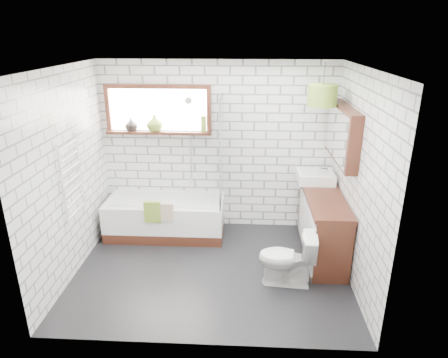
# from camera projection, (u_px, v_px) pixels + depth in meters

# --- Properties ---
(floor) EXTENTS (3.40, 2.60, 0.01)m
(floor) POSITION_uv_depth(u_px,v_px,m) (211.00, 270.00, 5.10)
(floor) COLOR black
(floor) RESTS_ON ground
(ceiling) EXTENTS (3.40, 2.60, 0.01)m
(ceiling) POSITION_uv_depth(u_px,v_px,m) (209.00, 67.00, 4.22)
(ceiling) COLOR white
(ceiling) RESTS_ON ground
(wall_back) EXTENTS (3.40, 0.01, 2.50)m
(wall_back) POSITION_uv_depth(u_px,v_px,m) (218.00, 147.00, 5.89)
(wall_back) COLOR white
(wall_back) RESTS_ON ground
(wall_front) EXTENTS (3.40, 0.01, 2.50)m
(wall_front) POSITION_uv_depth(u_px,v_px,m) (197.00, 230.00, 3.44)
(wall_front) COLOR white
(wall_front) RESTS_ON ground
(wall_left) EXTENTS (0.01, 2.60, 2.50)m
(wall_left) POSITION_uv_depth(u_px,v_px,m) (68.00, 175.00, 4.75)
(wall_left) COLOR white
(wall_left) RESTS_ON ground
(wall_right) EXTENTS (0.01, 2.60, 2.50)m
(wall_right) POSITION_uv_depth(u_px,v_px,m) (358.00, 181.00, 4.58)
(wall_right) COLOR white
(wall_right) RESTS_ON ground
(window) EXTENTS (1.52, 0.16, 0.68)m
(window) POSITION_uv_depth(u_px,v_px,m) (158.00, 110.00, 5.69)
(window) COLOR #32160E
(window) RESTS_ON wall_back
(towel_radiator) EXTENTS (0.06, 0.52, 1.00)m
(towel_radiator) POSITION_uv_depth(u_px,v_px,m) (72.00, 179.00, 4.77)
(towel_radiator) COLOR white
(towel_radiator) RESTS_ON wall_left
(mirror_cabinet) EXTENTS (0.16, 1.20, 0.70)m
(mirror_cabinet) POSITION_uv_depth(u_px,v_px,m) (342.00, 134.00, 5.00)
(mirror_cabinet) COLOR #32160E
(mirror_cabinet) RESTS_ON wall_right
(shower_riser) EXTENTS (0.02, 0.02, 1.30)m
(shower_riser) POSITION_uv_depth(u_px,v_px,m) (190.00, 141.00, 5.83)
(shower_riser) COLOR silver
(shower_riser) RESTS_ON wall_back
(bathtub) EXTENTS (1.70, 0.75, 0.55)m
(bathtub) POSITION_uv_depth(u_px,v_px,m) (166.00, 217.00, 5.91)
(bathtub) COLOR white
(bathtub) RESTS_ON floor
(shower_screen) EXTENTS (0.02, 0.72, 1.50)m
(shower_screen) POSITION_uv_depth(u_px,v_px,m) (222.00, 151.00, 5.51)
(shower_screen) COLOR white
(shower_screen) RESTS_ON bathtub
(towel_green) EXTENTS (0.23, 0.06, 0.31)m
(towel_green) POSITION_uv_depth(u_px,v_px,m) (153.00, 212.00, 5.47)
(towel_green) COLOR olive
(towel_green) RESTS_ON bathtub
(towel_beige) EXTENTS (0.20, 0.05, 0.26)m
(towel_beige) POSITION_uv_depth(u_px,v_px,m) (166.00, 212.00, 5.46)
(towel_beige) COLOR tan
(towel_beige) RESTS_ON bathtub
(vanity) EXTENTS (0.48, 1.49, 0.85)m
(vanity) POSITION_uv_depth(u_px,v_px,m) (323.00, 225.00, 5.34)
(vanity) COLOR #32160E
(vanity) RESTS_ON floor
(basin) EXTENTS (0.50, 0.44, 0.15)m
(basin) POSITION_uv_depth(u_px,v_px,m) (315.00, 177.00, 5.64)
(basin) COLOR white
(basin) RESTS_ON vanity
(tap) EXTENTS (0.04, 0.04, 0.15)m
(tap) POSITION_uv_depth(u_px,v_px,m) (327.00, 174.00, 5.61)
(tap) COLOR silver
(tap) RESTS_ON vanity
(toilet) EXTENTS (0.44, 0.70, 0.68)m
(toilet) POSITION_uv_depth(u_px,v_px,m) (287.00, 259.00, 4.71)
(toilet) COLOR white
(toilet) RESTS_ON floor
(vase_olive) EXTENTS (0.28, 0.28, 0.24)m
(vase_olive) POSITION_uv_depth(u_px,v_px,m) (155.00, 124.00, 5.74)
(vase_olive) COLOR olive
(vase_olive) RESTS_ON window
(vase_dark) EXTENTS (0.23, 0.23, 0.19)m
(vase_dark) POSITION_uv_depth(u_px,v_px,m) (131.00, 126.00, 5.76)
(vase_dark) COLOR black
(vase_dark) RESTS_ON window
(bottle) EXTENTS (0.07, 0.07, 0.23)m
(bottle) POSITION_uv_depth(u_px,v_px,m) (203.00, 125.00, 5.70)
(bottle) COLOR olive
(bottle) RESTS_ON window
(pendant) EXTENTS (0.37, 0.37, 0.27)m
(pendant) POSITION_uv_depth(u_px,v_px,m) (323.00, 95.00, 5.02)
(pendant) COLOR olive
(pendant) RESTS_ON ceiling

